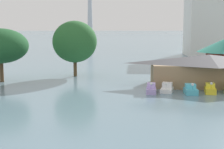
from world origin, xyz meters
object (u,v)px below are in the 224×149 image
at_px(shoreline_tree_tall_left, 0,46).
at_px(pedal_boat_white, 167,88).
at_px(pedal_boat_yellow, 210,89).
at_px(background_building_block, 218,22).
at_px(shoreline_tree_mid, 75,42).
at_px(boathouse, 209,69).
at_px(pedal_boat_cyan, 191,90).
at_px(pedal_boat_lavender, 151,89).

bearing_deg(shoreline_tree_tall_left, pedal_boat_white, -14.19).
bearing_deg(pedal_boat_yellow, background_building_block, 172.53).
xyz_separation_m(pedal_boat_white, shoreline_tree_mid, (-15.61, 13.83, 5.94)).
bearing_deg(pedal_boat_white, background_building_block, 172.02).
height_order(pedal_boat_yellow, boathouse, boathouse).
bearing_deg(pedal_boat_cyan, shoreline_tree_tall_left, -107.43).
bearing_deg(pedal_boat_lavender, shoreline_tree_tall_left, -103.70).
bearing_deg(pedal_boat_yellow, pedal_boat_lavender, -79.78).
xyz_separation_m(pedal_boat_cyan, shoreline_tree_tall_left, (-29.91, 8.08, 5.47)).
xyz_separation_m(pedal_boat_cyan, background_building_block, (19.82, 62.53, 10.40)).
bearing_deg(shoreline_tree_tall_left, pedal_boat_yellow, -12.64).
distance_m(pedal_boat_white, boathouse, 9.04).
bearing_deg(boathouse, shoreline_tree_mid, 159.42).
bearing_deg(pedal_boat_cyan, background_building_block, 160.10).
xyz_separation_m(boathouse, shoreline_tree_tall_left, (-33.82, 1.44, 3.47)).
height_order(pedal_boat_lavender, shoreline_tree_mid, shoreline_tree_mid).
bearing_deg(background_building_block, pedal_boat_cyan, -107.59).
relative_size(pedal_boat_lavender, pedal_boat_cyan, 1.12).
distance_m(boathouse, background_building_block, 58.72).
relative_size(pedal_boat_yellow, shoreline_tree_tall_left, 0.30).
bearing_deg(pedal_boat_white, pedal_boat_lavender, -56.20).
xyz_separation_m(boathouse, background_building_block, (15.92, 55.90, 8.39)).
bearing_deg(pedal_boat_lavender, background_building_block, 161.58).
bearing_deg(background_building_block, shoreline_tree_mid, -129.09).
distance_m(pedal_boat_white, shoreline_tree_tall_left, 28.21).
height_order(boathouse, background_building_block, background_building_block).
xyz_separation_m(pedal_boat_lavender, shoreline_tree_tall_left, (-24.53, 7.67, 5.49)).
xyz_separation_m(pedal_boat_white, background_building_block, (22.91, 61.24, 10.45)).
height_order(boathouse, shoreline_tree_tall_left, shoreline_tree_tall_left).
bearing_deg(pedal_boat_cyan, boathouse, 147.21).
height_order(shoreline_tree_tall_left, background_building_block, background_building_block).
bearing_deg(pedal_boat_yellow, boathouse, 177.49).
xyz_separation_m(pedal_boat_lavender, shoreline_tree_mid, (-13.32, 14.72, 5.91)).
bearing_deg(shoreline_tree_mid, shoreline_tree_tall_left, -147.86).
xyz_separation_m(pedal_boat_lavender, pedal_boat_white, (2.29, 0.89, -0.03)).
bearing_deg(background_building_block, pedal_boat_lavender, -112.08).
distance_m(pedal_boat_cyan, boathouse, 7.96).
relative_size(pedal_boat_cyan, shoreline_tree_tall_left, 0.27).
height_order(pedal_boat_white, pedal_boat_cyan, pedal_boat_cyan).
height_order(pedal_boat_yellow, shoreline_tree_tall_left, shoreline_tree_tall_left).
distance_m(pedal_boat_lavender, shoreline_tree_mid, 20.71).
distance_m(pedal_boat_lavender, pedal_boat_yellow, 8.21).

